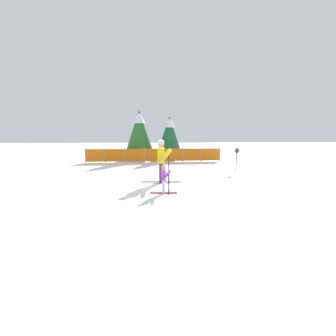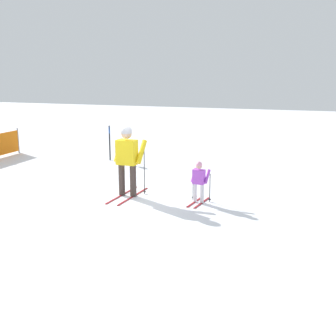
{
  "view_description": "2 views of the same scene",
  "coord_description": "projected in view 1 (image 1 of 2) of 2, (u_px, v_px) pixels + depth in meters",
  "views": [
    {
      "loc": [
        0.16,
        -11.32,
        2.32
      ],
      "look_at": [
        0.53,
        -0.88,
        0.71
      ],
      "focal_mm": 28.0,
      "sensor_mm": 36.0,
      "label": 1
    },
    {
      "loc": [
        -9.26,
        -4.95,
        3.08
      ],
      "look_at": [
        0.52,
        -1.3,
        0.77
      ],
      "focal_mm": 45.0,
      "sensor_mm": 36.0,
      "label": 2
    }
  ],
  "objects": [
    {
      "name": "ground_plane",
      "position": [
        155.0,
        181.0,
        11.53
      ],
      "size": [
        60.0,
        60.0,
        0.0
      ],
      "primitive_type": "plane",
      "color": "white"
    },
    {
      "name": "skier_adult",
      "position": [
        162.0,
        157.0,
        11.09
      ],
      "size": [
        1.73,
        0.77,
        1.83
      ],
      "rotation": [
        0.0,
        0.0,
        -0.02
      ],
      "color": "maroon",
      "rests_on": "ground_plane"
    },
    {
      "name": "skier_child",
      "position": [
        164.0,
        177.0,
        9.3
      ],
      "size": [
        0.99,
        0.51,
        1.04
      ],
      "rotation": [
        0.0,
        0.0,
        -0.1
      ],
      "color": "maroon",
      "rests_on": "ground_plane"
    },
    {
      "name": "safety_fence",
      "position": [
        154.0,
        155.0,
        17.75
      ],
      "size": [
        9.16,
        0.5,
        1.0
      ],
      "rotation": [
        0.0,
        0.0,
        0.05
      ],
      "color": "gray",
      "rests_on": "ground_plane"
    },
    {
      "name": "conifer_far",
      "position": [
        139.0,
        129.0,
        18.76
      ],
      "size": [
        1.92,
        1.92,
        3.57
      ],
      "color": "#4C3823",
      "rests_on": "ground_plane"
    },
    {
      "name": "conifer_near",
      "position": [
        169.0,
        133.0,
        18.98
      ],
      "size": [
        1.7,
        1.7,
        3.17
      ],
      "color": "#4C3823",
      "rests_on": "ground_plane"
    },
    {
      "name": "trail_marker",
      "position": [
        237.0,
        157.0,
        13.91
      ],
      "size": [
        0.27,
        0.12,
        1.28
      ],
      "color": "black",
      "rests_on": "ground_plane"
    }
  ]
}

